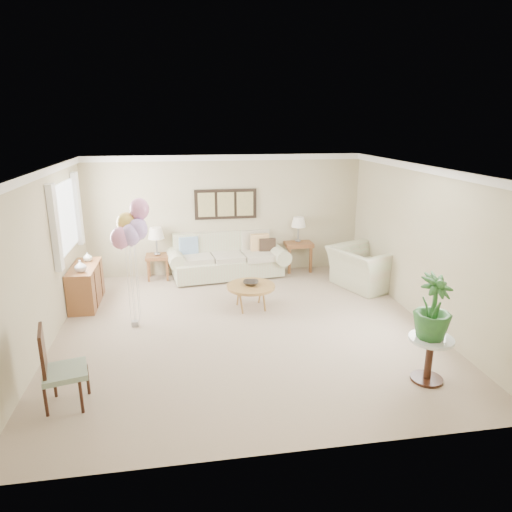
% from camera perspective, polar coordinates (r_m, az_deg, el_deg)
% --- Properties ---
extents(ground_plane, '(6.00, 6.00, 0.00)m').
position_cam_1_polar(ground_plane, '(7.62, -1.38, -8.97)').
color(ground_plane, tan).
extents(room_shell, '(6.04, 6.04, 2.60)m').
position_cam_1_polar(room_shell, '(7.15, -2.44, 3.16)').
color(room_shell, '#BFB798').
rests_on(room_shell, ground).
extents(wall_art_triptych, '(1.35, 0.06, 0.65)m').
position_cam_1_polar(wall_art_triptych, '(9.98, -3.80, 6.48)').
color(wall_art_triptych, black).
rests_on(wall_art_triptych, ground).
extents(sofa, '(2.68, 1.25, 0.95)m').
position_cam_1_polar(sofa, '(10.01, -3.61, -0.42)').
color(sofa, '#C2B99A').
rests_on(sofa, ground).
extents(end_table_left, '(0.49, 0.45, 0.53)m').
position_cam_1_polar(end_table_left, '(9.99, -12.20, -0.35)').
color(end_table_left, brown).
rests_on(end_table_left, ground).
extents(end_table_right, '(0.61, 0.56, 0.67)m').
position_cam_1_polar(end_table_right, '(10.36, 5.26, 1.21)').
color(end_table_right, brown).
rests_on(end_table_right, ground).
extents(lamp_left, '(0.34, 0.34, 0.60)m').
position_cam_1_polar(lamp_left, '(9.85, -12.40, 2.70)').
color(lamp_left, gray).
rests_on(lamp_left, end_table_left).
extents(lamp_right, '(0.32, 0.32, 0.57)m').
position_cam_1_polar(lamp_right, '(10.23, 5.34, 4.16)').
color(lamp_right, gray).
rests_on(lamp_right, end_table_right).
extents(coffee_table, '(0.88, 0.88, 0.44)m').
position_cam_1_polar(coffee_table, '(8.23, -0.64, -3.90)').
color(coffee_table, '#A27438').
rests_on(coffee_table, ground).
extents(decor_bowl, '(0.33, 0.33, 0.07)m').
position_cam_1_polar(decor_bowl, '(8.22, -0.65, -3.40)').
color(decor_bowl, '#29241E').
rests_on(decor_bowl, coffee_table).
extents(armchair, '(1.48, 1.57, 0.82)m').
position_cam_1_polar(armchair, '(9.55, 13.35, -1.43)').
color(armchair, '#C2B99A').
rests_on(armchair, ground).
extents(side_table, '(0.57, 0.57, 0.61)m').
position_cam_1_polar(side_table, '(6.40, 20.94, -10.74)').
color(side_table, silver).
rests_on(side_table, ground).
extents(potted_plant, '(0.62, 0.62, 0.84)m').
position_cam_1_polar(potted_plant, '(6.16, 21.29, -5.98)').
color(potted_plant, '#265028').
rests_on(potted_plant, side_table).
extents(accent_chair, '(0.59, 0.59, 1.00)m').
position_cam_1_polar(accent_chair, '(5.95, -23.54, -12.53)').
color(accent_chair, gray).
rests_on(accent_chair, ground).
extents(credenza, '(0.46, 1.20, 0.74)m').
position_cam_1_polar(credenza, '(9.00, -20.50, -3.44)').
color(credenza, brown).
rests_on(credenza, ground).
extents(vase_white, '(0.26, 0.26, 0.21)m').
position_cam_1_polar(vase_white, '(8.53, -21.10, -1.18)').
color(vase_white, silver).
rests_on(vase_white, credenza).
extents(vase_sage, '(0.21, 0.21, 0.17)m').
position_cam_1_polar(vase_sage, '(9.15, -20.31, -0.09)').
color(vase_sage, beige).
rests_on(vase_sage, credenza).
extents(balloon_cluster, '(0.60, 0.53, 2.12)m').
position_cam_1_polar(balloon_cluster, '(7.43, -15.23, 3.45)').
color(balloon_cluster, gray).
rests_on(balloon_cluster, ground).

